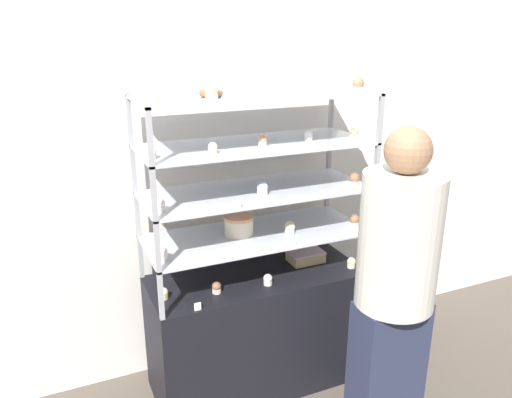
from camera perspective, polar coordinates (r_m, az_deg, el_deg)
name	(u,v)px	position (r m, az deg, el deg)	size (l,w,h in m)	color
ground_plane	(256,380)	(3.40, 0.00, -19.96)	(20.00, 20.00, 0.00)	brown
back_wall	(230,169)	(3.14, -2.98, 3.47)	(8.00, 0.05, 2.60)	silver
display_base	(256,329)	(3.18, 0.00, -14.68)	(1.27, 0.52, 0.75)	black
display_riser_lower	(256,236)	(2.88, 0.00, -4.27)	(1.27, 0.52, 0.26)	#99999E
display_riser_middle	(256,193)	(2.79, 0.00, 0.74)	(1.27, 0.52, 0.26)	#99999E
display_riser_upper	(256,146)	(2.72, 0.00, 6.04)	(1.27, 0.52, 0.26)	#99999E
display_riser_top	(256,97)	(2.68, 0.00, 11.57)	(1.27, 0.52, 0.26)	#99999E
layer_cake_centerpiece	(239,225)	(2.85, -1.98, -2.99)	(0.17, 0.17, 0.11)	beige
sheet_cake_frosted	(306,256)	(3.16, 5.69, -6.51)	(0.21, 0.15, 0.07)	#DBBC84
cupcake_0	(163,294)	(2.78, -10.53, -10.58)	(0.05, 0.05, 0.07)	#CCB28C
cupcake_1	(217,288)	(2.80, -4.52, -10.06)	(0.05, 0.05, 0.07)	beige
cupcake_2	(268,280)	(2.87, 1.36, -9.20)	(0.05, 0.05, 0.07)	beige
cupcake_3	(351,263)	(3.12, 10.83, -7.17)	(0.05, 0.05, 0.07)	beige
price_tag_0	(198,307)	(2.65, -6.69, -12.11)	(0.04, 0.00, 0.04)	white
cupcake_4	(162,254)	(2.58, -10.70, -6.23)	(0.06, 0.06, 0.08)	beige
cupcake_5	(290,228)	(2.87, 3.88, -3.29)	(0.06, 0.06, 0.08)	beige
cupcake_6	(354,221)	(3.03, 11.17, -2.47)	(0.06, 0.06, 0.08)	beige
price_tag_1	(293,242)	(2.72, 4.28, -4.97)	(0.04, 0.00, 0.04)	white
cupcake_7	(159,205)	(2.49, -11.04, -0.72)	(0.06, 0.06, 0.07)	beige
cupcake_8	(262,189)	(2.70, 0.70, 1.19)	(0.06, 0.06, 0.07)	white
cupcake_9	(354,179)	(2.93, 11.16, 2.24)	(0.06, 0.06, 0.07)	#CCB28C
price_tag_2	(237,204)	(2.49, -2.18, -0.61)	(0.04, 0.00, 0.04)	white
cupcake_10	(151,153)	(2.43, -11.86, 5.14)	(0.05, 0.05, 0.06)	beige
cupcake_11	(213,148)	(2.49, -4.97, 5.78)	(0.05, 0.05, 0.06)	beige
cupcake_12	(262,140)	(2.66, 0.75, 6.72)	(0.05, 0.05, 0.06)	beige
cupcake_13	(308,135)	(2.81, 6.00, 7.25)	(0.05, 0.05, 0.06)	white
cupcake_14	(355,133)	(2.91, 11.20, 7.39)	(0.05, 0.05, 0.06)	white
price_tag_3	(276,149)	(2.50, 2.29, 5.76)	(0.04, 0.00, 0.04)	white
cupcake_15	(153,95)	(2.39, -11.73, 11.52)	(0.06, 0.06, 0.07)	#CCB28C
cupcake_16	(212,92)	(2.50, -5.10, 12.11)	(0.06, 0.06, 0.07)	white
cupcake_17	(260,89)	(2.62, 0.52, 12.50)	(0.06, 0.06, 0.07)	#CCB28C
cupcake_18	(314,87)	(2.70, 6.64, 12.56)	(0.06, 0.06, 0.07)	#CCB28C
cupcake_19	(358,85)	(2.88, 11.59, 12.68)	(0.06, 0.06, 0.07)	white
price_tag_4	(256,96)	(2.41, 0.05, 11.67)	(0.04, 0.00, 0.04)	white
donut_glazed	(211,93)	(2.57, -5.16, 11.97)	(0.12, 0.12, 0.04)	brown
customer_figure	(395,282)	(2.65, 15.59, -9.16)	(0.40, 0.40, 1.71)	#282D47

